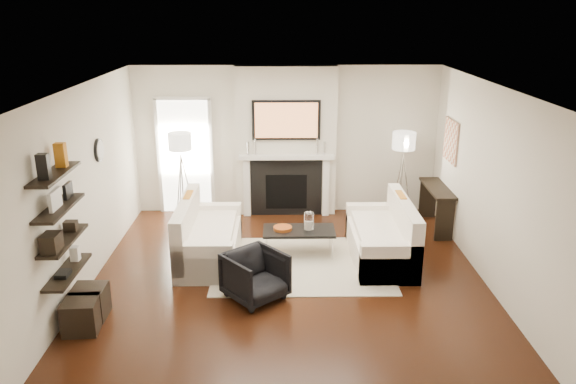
{
  "coord_description": "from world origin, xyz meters",
  "views": [
    {
      "loc": [
        -0.11,
        -7.01,
        3.67
      ],
      "look_at": [
        0.0,
        0.6,
        1.15
      ],
      "focal_mm": 35.0,
      "sensor_mm": 36.0,
      "label": 1
    }
  ],
  "objects_px": {
    "loveseat_right_base": "(380,246)",
    "lamp_left_shade": "(180,141)",
    "coffee_table": "(299,231)",
    "loveseat_left_base": "(210,246)",
    "ottoman_near": "(90,302)",
    "armchair": "(255,274)",
    "lamp_right_shade": "(404,141)"
  },
  "relations": [
    {
      "from": "loveseat_right_base",
      "to": "armchair",
      "type": "bearing_deg",
      "value": -147.15
    },
    {
      "from": "loveseat_left_base",
      "to": "coffee_table",
      "type": "distance_m",
      "value": 1.38
    },
    {
      "from": "loveseat_left_base",
      "to": "lamp_left_shade",
      "type": "bearing_deg",
      "value": 111.68
    },
    {
      "from": "coffee_table",
      "to": "ottoman_near",
      "type": "bearing_deg",
      "value": -145.88
    },
    {
      "from": "loveseat_right_base",
      "to": "armchair",
      "type": "height_order",
      "value": "armchair"
    },
    {
      "from": "armchair",
      "to": "lamp_right_shade",
      "type": "xyz_separation_m",
      "value": [
        2.49,
        2.9,
        1.1
      ]
    },
    {
      "from": "lamp_left_shade",
      "to": "ottoman_near",
      "type": "height_order",
      "value": "lamp_left_shade"
    },
    {
      "from": "coffee_table",
      "to": "armchair",
      "type": "xyz_separation_m",
      "value": [
        -0.61,
        -1.36,
        -0.05
      ]
    },
    {
      "from": "loveseat_right_base",
      "to": "ottoman_near",
      "type": "height_order",
      "value": "loveseat_right_base"
    },
    {
      "from": "loveseat_right_base",
      "to": "lamp_left_shade",
      "type": "xyz_separation_m",
      "value": [
        -3.26,
        1.71,
        1.24
      ]
    },
    {
      "from": "loveseat_right_base",
      "to": "coffee_table",
      "type": "xyz_separation_m",
      "value": [
        -1.23,
        0.16,
        0.19
      ]
    },
    {
      "from": "loveseat_left_base",
      "to": "loveseat_right_base",
      "type": "height_order",
      "value": "same"
    },
    {
      "from": "loveseat_right_base",
      "to": "coffee_table",
      "type": "height_order",
      "value": "same"
    },
    {
      "from": "lamp_left_shade",
      "to": "ottoman_near",
      "type": "relative_size",
      "value": 1.0
    },
    {
      "from": "loveseat_left_base",
      "to": "lamp_left_shade",
      "type": "xyz_separation_m",
      "value": [
        -0.66,
        1.67,
        1.24
      ]
    },
    {
      "from": "ottoman_near",
      "to": "armchair",
      "type": "bearing_deg",
      "value": 12.09
    },
    {
      "from": "lamp_left_shade",
      "to": "coffee_table",
      "type": "bearing_deg",
      "value": -37.46
    },
    {
      "from": "loveseat_left_base",
      "to": "loveseat_right_base",
      "type": "distance_m",
      "value": 2.59
    },
    {
      "from": "loveseat_left_base",
      "to": "loveseat_right_base",
      "type": "relative_size",
      "value": 1.0
    },
    {
      "from": "armchair",
      "to": "loveseat_left_base",
      "type": "bearing_deg",
      "value": 80.72
    },
    {
      "from": "loveseat_right_base",
      "to": "lamp_right_shade",
      "type": "xyz_separation_m",
      "value": [
        0.64,
        1.7,
        1.24
      ]
    },
    {
      "from": "lamp_right_shade",
      "to": "ottoman_near",
      "type": "height_order",
      "value": "lamp_right_shade"
    },
    {
      "from": "armchair",
      "to": "lamp_right_shade",
      "type": "relative_size",
      "value": 1.77
    },
    {
      "from": "lamp_left_shade",
      "to": "ottoman_near",
      "type": "distance_m",
      "value": 3.62
    },
    {
      "from": "ottoman_near",
      "to": "coffee_table",
      "type": "bearing_deg",
      "value": 34.12
    },
    {
      "from": "coffee_table",
      "to": "ottoman_near",
      "type": "height_order",
      "value": "coffee_table"
    },
    {
      "from": "armchair",
      "to": "lamp_left_shade",
      "type": "relative_size",
      "value": 1.77
    },
    {
      "from": "coffee_table",
      "to": "ottoman_near",
      "type": "xyz_separation_m",
      "value": [
        -2.64,
        -1.79,
        -0.2
      ]
    },
    {
      "from": "loveseat_left_base",
      "to": "lamp_left_shade",
      "type": "relative_size",
      "value": 4.5
    },
    {
      "from": "coffee_table",
      "to": "loveseat_right_base",
      "type": "bearing_deg",
      "value": -7.59
    },
    {
      "from": "lamp_right_shade",
      "to": "ottoman_near",
      "type": "xyz_separation_m",
      "value": [
        -4.52,
        -3.33,
        -1.25
      ]
    },
    {
      "from": "coffee_table",
      "to": "lamp_left_shade",
      "type": "height_order",
      "value": "lamp_left_shade"
    }
  ]
}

